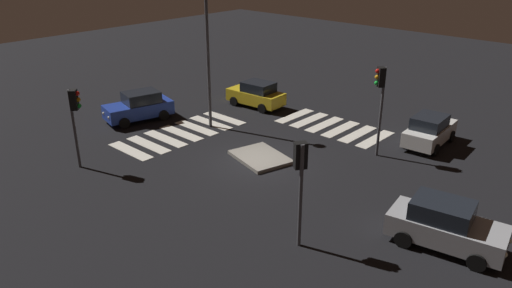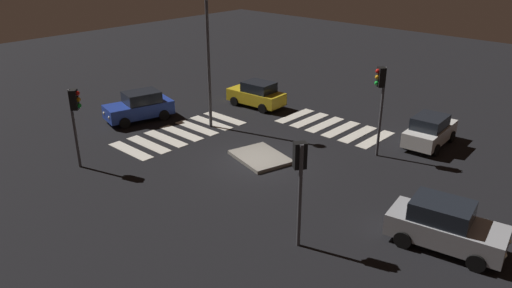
% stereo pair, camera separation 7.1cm
% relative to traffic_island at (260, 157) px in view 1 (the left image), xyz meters
% --- Properties ---
extents(ground_plane, '(80.00, 80.00, 0.00)m').
position_rel_traffic_island_xyz_m(ground_plane, '(-0.12, 0.46, -0.09)').
color(ground_plane, black).
extents(traffic_island, '(3.40, 2.89, 0.18)m').
position_rel_traffic_island_xyz_m(traffic_island, '(0.00, 0.00, 0.00)').
color(traffic_island, gray).
rests_on(traffic_island, ground).
extents(car_white, '(2.05, 4.00, 1.70)m').
position_rel_traffic_island_xyz_m(car_white, '(-5.49, -7.54, 0.75)').
color(car_white, silver).
rests_on(car_white, ground).
extents(car_silver, '(4.28, 2.42, 1.79)m').
position_rel_traffic_island_xyz_m(car_silver, '(-10.05, 1.19, 0.79)').
color(car_silver, '#9EA0A5').
rests_on(car_silver, ground).
extents(car_yellow, '(3.98, 2.04, 1.69)m').
position_rel_traffic_island_xyz_m(car_yellow, '(5.85, -6.08, 0.74)').
color(car_yellow, gold).
rests_on(car_yellow, ground).
extents(car_blue, '(2.63, 4.32, 1.78)m').
position_rel_traffic_island_xyz_m(car_blue, '(9.36, 0.72, 0.78)').
color(car_blue, '#1E389E').
rests_on(car_blue, ground).
extents(traffic_light_north, '(0.54, 0.54, 3.94)m').
position_rel_traffic_island_xyz_m(traffic_light_north, '(5.81, 6.61, 2.90)').
color(traffic_light_north, '#47474C').
rests_on(traffic_light_north, ground).
extents(traffic_light_west, '(0.53, 0.54, 4.02)m').
position_rel_traffic_island_xyz_m(traffic_light_west, '(-6.02, 4.62, 2.96)').
color(traffic_light_west, '#47474C').
rests_on(traffic_light_west, ground).
extents(traffic_light_south, '(0.54, 0.53, 4.66)m').
position_rel_traffic_island_xyz_m(traffic_light_south, '(-4.05, -4.29, 3.44)').
color(traffic_light_south, '#47474C').
rests_on(traffic_light_south, ground).
extents(street_lamp, '(0.56, 0.56, 8.03)m').
position_rel_traffic_island_xyz_m(street_lamp, '(5.31, -1.44, 5.35)').
color(street_lamp, '#47474C').
rests_on(street_lamp, ground).
extents(crosswalk_near, '(6.45, 3.20, 0.02)m').
position_rel_traffic_island_xyz_m(crosswalk_near, '(-0.12, -6.30, -0.08)').
color(crosswalk_near, silver).
rests_on(crosswalk_near, ground).
extents(crosswalk_side, '(3.20, 7.60, 0.02)m').
position_rel_traffic_island_xyz_m(crosswalk_side, '(5.74, 0.46, -0.08)').
color(crosswalk_side, silver).
rests_on(crosswalk_side, ground).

